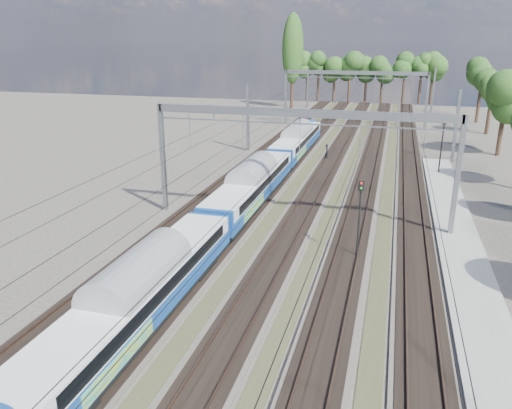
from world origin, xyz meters
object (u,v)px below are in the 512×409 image
(emu_train, at_px, (251,181))
(worker, at_px, (327,152))
(signal_far, at_px, (442,139))
(signal_near, at_px, (360,210))

(emu_train, height_order, worker, emu_train)
(emu_train, relative_size, signal_far, 9.65)
(emu_train, xyz_separation_m, worker, (3.83, 19.71, -1.45))
(emu_train, bearing_deg, signal_far, 44.62)
(signal_near, bearing_deg, emu_train, 123.69)
(signal_near, xyz_separation_m, signal_far, (6.73, 23.97, 0.56))
(signal_far, bearing_deg, worker, 148.17)
(worker, height_order, signal_near, signal_near)
(emu_train, distance_m, signal_near, 12.44)
(signal_near, bearing_deg, signal_far, 57.09)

